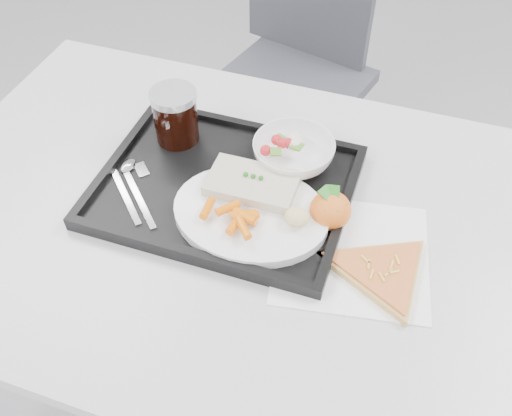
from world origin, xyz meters
TOP-DOWN VIEW (x-y plane):
  - table at (0.00, 0.30)m, footprint 1.20×0.80m
  - chair at (-0.14, 1.17)m, footprint 0.51×0.51m
  - tray at (-0.05, 0.34)m, footprint 0.45×0.35m
  - dinner_plate at (0.02, 0.29)m, footprint 0.27×0.27m
  - fish_fillet at (0.01, 0.34)m, footprint 0.16×0.10m
  - bread_roll at (0.10, 0.29)m, footprint 0.04×0.04m
  - salad_bowl at (0.05, 0.44)m, footprint 0.15×0.15m
  - cola_glass at (-0.18, 0.44)m, footprint 0.09×0.09m
  - cutlery at (-0.21, 0.29)m, footprint 0.14×0.15m
  - napkin at (0.20, 0.28)m, footprint 0.29×0.28m
  - tangerine at (0.15, 0.33)m, footprint 0.09×0.09m
  - pizza_slice at (0.26, 0.25)m, footprint 0.22×0.22m
  - carrot_pile at (0.01, 0.26)m, footprint 0.10×0.07m
  - salad_contents at (0.04, 0.46)m, footprint 0.07×0.08m

SIDE VIEW (x-z plane):
  - chair at x=-0.14m, z-range 0.07..1.00m
  - table at x=0.00m, z-range 0.31..1.06m
  - napkin at x=0.20m, z-range 0.75..0.75m
  - tray at x=-0.05m, z-range 0.75..0.77m
  - pizza_slice at x=0.26m, z-range 0.75..0.77m
  - cutlery at x=-0.21m, z-range 0.76..0.77m
  - dinner_plate at x=0.02m, z-range 0.77..0.78m
  - tangerine at x=0.15m, z-range 0.75..0.82m
  - salad_bowl at x=0.05m, z-range 0.77..0.81m
  - fish_fillet at x=0.01m, z-range 0.78..0.81m
  - carrot_pile at x=0.01m, z-range 0.78..0.81m
  - bread_roll at x=0.10m, z-range 0.78..0.81m
  - salad_contents at x=0.04m, z-range 0.79..0.81m
  - cola_glass at x=-0.18m, z-range 0.77..0.88m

